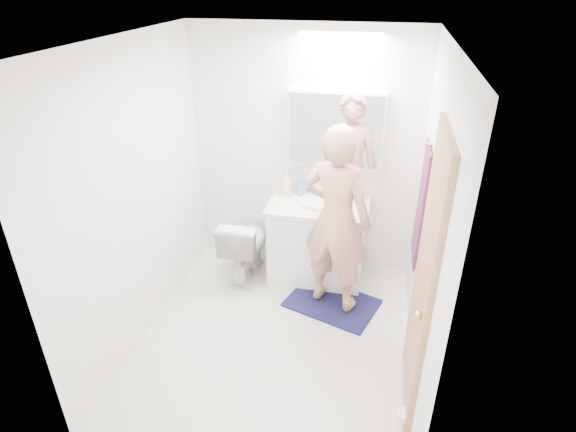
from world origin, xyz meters
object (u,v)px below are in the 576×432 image
(toilet, at_px, (245,246))
(toilet_paper_roll, at_px, (404,417))
(soap_bottle_a, at_px, (287,183))
(vanity_cabinet, at_px, (317,243))
(soap_bottle_b, at_px, (301,186))
(medicine_cabinet, at_px, (336,129))
(person, at_px, (336,220))
(toothbrush_cup, at_px, (350,195))

(toilet, height_order, toilet_paper_roll, toilet)
(soap_bottle_a, bearing_deg, vanity_cabinet, -23.83)
(soap_bottle_b, relative_size, toilet_paper_roll, 1.59)
(medicine_cabinet, relative_size, toilet_paper_roll, 8.00)
(soap_bottle_a, xyz_separation_m, toilet_paper_roll, (1.20, -1.76, -0.89))
(medicine_cabinet, bearing_deg, person, -80.13)
(soap_bottle_a, distance_m, soap_bottle_b, 0.14)
(medicine_cabinet, relative_size, toothbrush_cup, 8.30)
(person, height_order, toilet_paper_roll, person)
(soap_bottle_a, bearing_deg, soap_bottle_b, 12.46)
(person, distance_m, toothbrush_cup, 0.58)
(person, xyz_separation_m, toothbrush_cup, (0.06, 0.58, -0.03))
(medicine_cabinet, height_order, person, medicine_cabinet)
(toilet, xyz_separation_m, soap_bottle_a, (0.37, 0.26, 0.60))
(vanity_cabinet, distance_m, soap_bottle_a, 0.66)
(medicine_cabinet, distance_m, soap_bottle_b, 0.67)
(vanity_cabinet, xyz_separation_m, toilet, (-0.71, -0.11, -0.05))
(toilet, height_order, toothbrush_cup, toothbrush_cup)
(medicine_cabinet, bearing_deg, soap_bottle_b, -174.48)
(soap_bottle_a, relative_size, toilet_paper_roll, 2.21)
(toilet, bearing_deg, medicine_cabinet, -157.46)
(person, bearing_deg, toilet_paper_roll, 137.50)
(soap_bottle_b, xyz_separation_m, toilet_paper_roll, (1.07, -1.79, -0.86))
(toothbrush_cup, bearing_deg, soap_bottle_a, -179.07)
(vanity_cabinet, distance_m, toilet_paper_roll, 1.86)
(vanity_cabinet, height_order, toothbrush_cup, toothbrush_cup)
(toilet, distance_m, person, 1.12)
(vanity_cabinet, bearing_deg, toilet_paper_roll, -61.75)
(vanity_cabinet, bearing_deg, medicine_cabinet, 63.08)
(toilet_paper_roll, bearing_deg, vanity_cabinet, 118.25)
(toilet, distance_m, soap_bottle_a, 0.75)
(vanity_cabinet, height_order, medicine_cabinet, medicine_cabinet)
(person, height_order, soap_bottle_b, person)
(soap_bottle_a, height_order, toothbrush_cup, soap_bottle_a)
(medicine_cabinet, bearing_deg, toothbrush_cup, -16.23)
(medicine_cabinet, height_order, toothbrush_cup, medicine_cabinet)
(vanity_cabinet, xyz_separation_m, person, (0.22, -0.42, 0.51))
(toothbrush_cup, bearing_deg, soap_bottle_b, 177.63)
(toilet_paper_roll, bearing_deg, person, 118.58)
(person, xyz_separation_m, soap_bottle_b, (-0.42, 0.60, 0.01))
(soap_bottle_b, height_order, toothbrush_cup, soap_bottle_b)
(medicine_cabinet, xyz_separation_m, soap_bottle_a, (-0.45, -0.06, -0.56))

